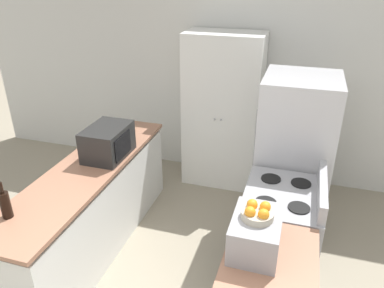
% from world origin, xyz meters
% --- Properties ---
extents(wall_back, '(7.00, 0.06, 2.60)m').
position_xyz_m(wall_back, '(0.00, 3.23, 1.30)').
color(wall_back, silver).
rests_on(wall_back, ground_plane).
extents(counter_left, '(0.60, 2.37, 0.90)m').
position_xyz_m(counter_left, '(-0.89, 1.28, 0.43)').
color(counter_left, silver).
rests_on(counter_left, ground_plane).
extents(pantry_cabinet, '(0.92, 0.53, 1.91)m').
position_xyz_m(pantry_cabinet, '(0.04, 2.93, 0.96)').
color(pantry_cabinet, white).
rests_on(pantry_cabinet, ground_plane).
extents(stove, '(0.66, 0.78, 1.06)m').
position_xyz_m(stove, '(0.91, 1.40, 0.46)').
color(stove, '#9E9EA3').
rests_on(stove, ground_plane).
extents(refrigerator, '(0.74, 0.75, 1.67)m').
position_xyz_m(refrigerator, '(0.94, 2.20, 0.84)').
color(refrigerator, '#B7B7BC').
rests_on(refrigerator, ground_plane).
extents(microwave, '(0.36, 0.50, 0.31)m').
position_xyz_m(microwave, '(-0.79, 1.57, 1.05)').
color(microwave, black).
rests_on(microwave, counter_left).
extents(wine_bottle, '(0.08, 0.08, 0.30)m').
position_xyz_m(wine_bottle, '(-1.04, 0.46, 1.01)').
color(wine_bottle, black).
rests_on(wine_bottle, counter_left).
extents(toaster_oven, '(0.32, 0.43, 0.25)m').
position_xyz_m(toaster_oven, '(0.77, 0.66, 1.02)').
color(toaster_oven, '#939399').
rests_on(toaster_oven, counter_right).
extents(fruit_bowl, '(0.21, 0.21, 0.10)m').
position_xyz_m(fruit_bowl, '(0.77, 0.66, 1.19)').
color(fruit_bowl, '#B2A893').
rests_on(fruit_bowl, toaster_oven).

